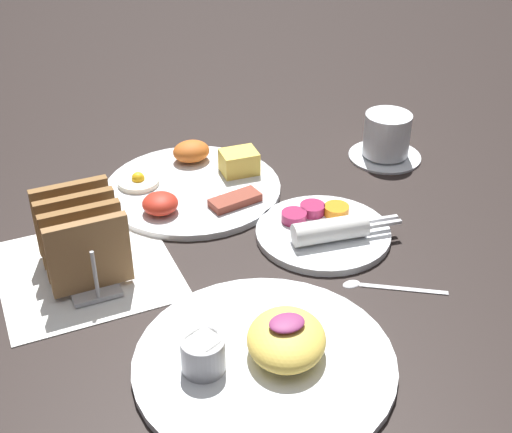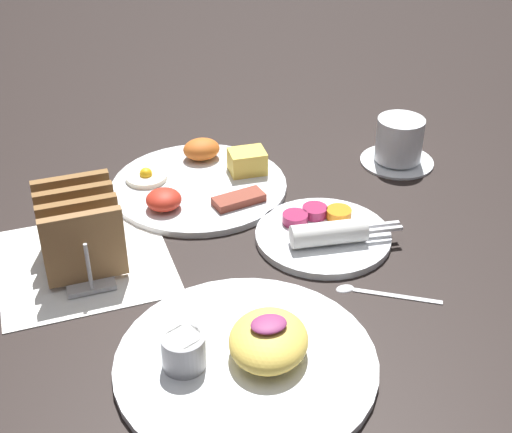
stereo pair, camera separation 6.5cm
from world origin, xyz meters
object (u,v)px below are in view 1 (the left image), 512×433
(plate_foreground, at_px, (266,355))
(coffee_cup, at_px, (387,138))
(plate_breakfast, at_px, (193,184))
(plate_condiments, at_px, (324,230))
(toast_rack, at_px, (81,238))

(plate_foreground, xyz_separation_m, coffee_cup, (0.38, 0.36, 0.02))
(plate_breakfast, height_order, coffee_cup, coffee_cup)
(plate_condiments, height_order, coffee_cup, coffee_cup)
(toast_rack, distance_m, coffee_cup, 0.54)
(plate_breakfast, height_order, plate_condiments, plate_breakfast)
(toast_rack, bearing_deg, coffee_cup, 11.77)
(toast_rack, xyz_separation_m, coffee_cup, (0.52, 0.11, -0.02))
(plate_breakfast, relative_size, plate_condiments, 1.40)
(plate_breakfast, xyz_separation_m, plate_condiments, (0.12, -0.19, -0.00))
(plate_foreground, bearing_deg, toast_rack, 119.63)
(plate_condiments, distance_m, toast_rack, 0.33)
(plate_breakfast, bearing_deg, plate_condiments, -57.66)
(plate_breakfast, distance_m, coffee_cup, 0.33)
(plate_condiments, xyz_separation_m, toast_rack, (-0.32, 0.06, 0.04))
(plate_condiments, height_order, plate_foreground, plate_foreground)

